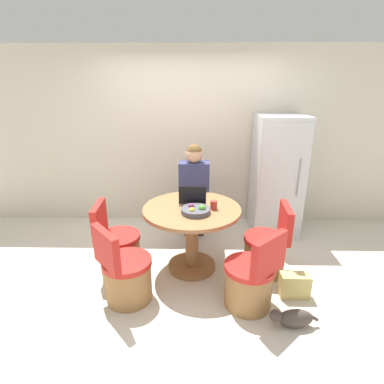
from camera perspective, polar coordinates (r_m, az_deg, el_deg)
ground_plane at (r=3.61m, az=-0.98°, el=-15.27°), size 12.00×12.00×0.00m
wall_back at (r=4.56m, az=-0.34°, el=10.09°), size 7.00×0.06×2.60m
refrigerator at (r=4.43m, az=15.81°, el=2.96°), size 0.65×0.70×1.69m
dining_table at (r=3.44m, az=-0.04°, el=-6.63°), size 1.10×1.10×0.78m
chair_right_side at (r=3.60m, az=13.99°, el=-10.83°), size 0.49×0.49×0.84m
chair_near_right_corner at (r=3.08m, az=11.06°, el=-16.39°), size 0.56×0.56×0.84m
chair_left_side at (r=3.64m, az=-13.94°, el=-10.47°), size 0.49×0.49×0.84m
chair_near_left_corner at (r=3.17m, az=-12.44°, el=-15.35°), size 0.56×0.56×0.84m
person_seated at (r=4.07m, az=0.40°, el=0.98°), size 0.40×0.37×1.35m
laptop at (r=3.45m, az=0.09°, el=-1.38°), size 0.31×0.21×0.23m
fruit_bowl at (r=3.20m, az=0.72°, el=-3.49°), size 0.31×0.31×0.10m
coffee_cup at (r=3.30m, az=4.17°, el=-2.48°), size 0.08×0.08×0.10m
cat at (r=3.06m, az=18.60°, el=-21.77°), size 0.45×0.14×0.18m
handbag at (r=3.39m, az=18.95°, el=-16.47°), size 0.30×0.14×0.26m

